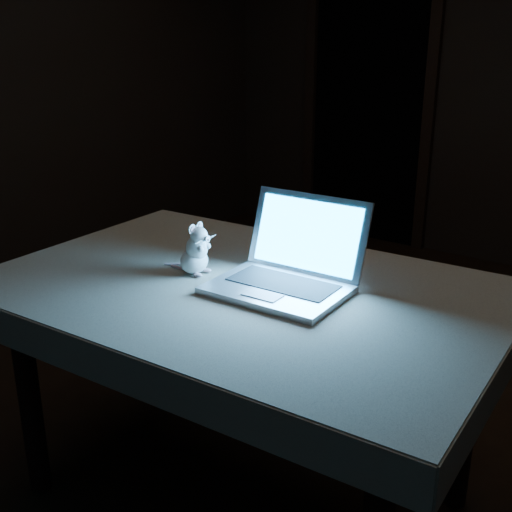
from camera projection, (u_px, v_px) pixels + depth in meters
The scene contains 6 objects.
floor at pixel (317, 432), 2.62m from camera, with size 5.00×5.00×0.00m, color black.
doorway at pixel (368, 99), 4.78m from camera, with size 1.06×0.36×2.13m, color black, non-canonical shape.
table at pixel (244, 397), 2.14m from camera, with size 1.48×0.95×0.79m, color black, non-canonical shape.
tablecloth at pixel (220, 297), 2.05m from camera, with size 1.59×1.07×0.11m, color beige, non-canonical shape.
laptop at pixel (277, 250), 1.89m from camera, with size 0.40×0.35×0.27m, color #BBBBC0, non-canonical shape.
plush_mouse at pixel (194, 248), 2.07m from camera, with size 0.12×0.12×0.17m, color white, non-canonical shape.
Camera 1 is at (1.12, -1.95, 1.55)m, focal length 45.00 mm.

